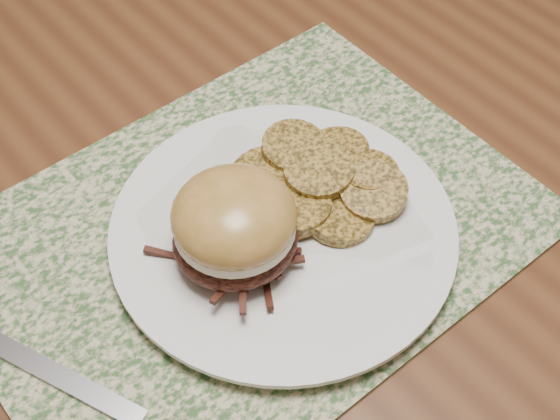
% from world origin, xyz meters
% --- Properties ---
extents(ground, '(3.50, 3.50, 0.00)m').
position_xyz_m(ground, '(0.00, 0.00, 0.00)').
color(ground, brown).
rests_on(ground, ground).
extents(dining_table, '(1.50, 0.90, 0.75)m').
position_xyz_m(dining_table, '(0.00, 0.00, 0.67)').
color(dining_table, '#583219').
rests_on(dining_table, ground).
extents(placemat, '(0.45, 0.33, 0.00)m').
position_xyz_m(placemat, '(-0.29, -0.04, 0.75)').
color(placemat, '#35562C').
rests_on(placemat, dining_table).
extents(dinner_plate, '(0.26, 0.26, 0.02)m').
position_xyz_m(dinner_plate, '(-0.27, -0.06, 0.76)').
color(dinner_plate, white).
rests_on(dinner_plate, placemat).
extents(pork_sandwich, '(0.11, 0.10, 0.07)m').
position_xyz_m(pork_sandwich, '(-0.31, -0.06, 0.81)').
color(pork_sandwich, black).
rests_on(pork_sandwich, dinner_plate).
extents(roasted_potatoes, '(0.14, 0.16, 0.03)m').
position_xyz_m(roasted_potatoes, '(-0.22, -0.05, 0.78)').
color(roasted_potatoes, olive).
rests_on(roasted_potatoes, dinner_plate).
extents(fork, '(0.09, 0.18, 0.00)m').
position_xyz_m(fork, '(-0.48, -0.04, 0.76)').
color(fork, '#B0B0B7').
rests_on(fork, placemat).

